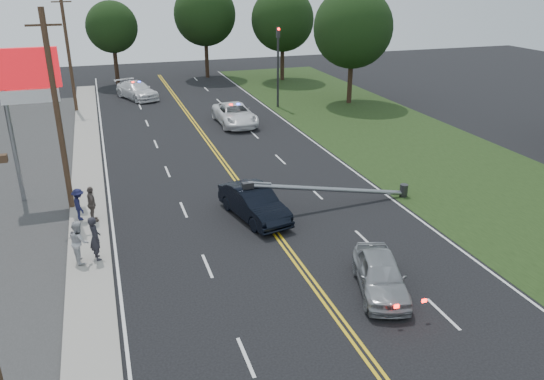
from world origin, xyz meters
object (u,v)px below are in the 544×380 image
object	(u,v)px
fallen_streetlight	(339,189)
utility_pole_far	(69,53)
waiting_sedan	(381,275)
bystander_b	(79,241)
bystander_d	(92,204)
emergency_a	(235,114)
traffic_signal	(278,60)
emergency_b	(137,90)
utility_pole_mid	(57,113)
pylon_sign	(29,88)
bystander_c	(79,204)
crashed_sedan	(254,203)
bystander_a	(95,238)

from	to	relation	value
fallen_streetlight	utility_pole_far	xyz separation A→B (m)	(-13.39, 26.00, 4.17)
waiting_sedan	bystander_b	distance (m)	12.38
bystander_d	fallen_streetlight	bearing A→B (deg)	-109.32
bystander_b	bystander_d	size ratio (longest dim) A/B	1.03
bystander_d	emergency_a	bearing A→B (deg)	-46.61
fallen_streetlight	utility_pole_far	size ratio (longest dim) A/B	0.94
waiting_sedan	bystander_d	bearing A→B (deg)	154.33
traffic_signal	waiting_sedan	bearing A→B (deg)	-101.43
waiting_sedan	emergency_b	xyz separation A→B (m)	(-5.86, 37.51, 0.09)
utility_pole_mid	emergency_a	bearing A→B (deg)	47.64
pylon_sign	traffic_signal	distance (m)	24.75
pylon_sign	emergency_a	world-z (taller)	pylon_sign
bystander_b	bystander_c	distance (m)	4.32
pylon_sign	bystander_c	bearing A→B (deg)	-65.15
bystander_b	bystander_d	xyz separation A→B (m)	(0.55, 3.92, -0.03)
emergency_b	bystander_c	xyz separation A→B (m)	(-5.13, -27.39, 0.11)
crashed_sedan	bystander_b	world-z (taller)	bystander_b
pylon_sign	bystander_b	size ratio (longest dim) A/B	4.28
fallen_streetlight	bystander_c	xyz separation A→B (m)	(-12.92, 2.19, 0.01)
utility_pole_mid	bystander_d	xyz separation A→B (m)	(1.07, -2.21, -4.06)
utility_pole_far	traffic_signal	bearing A→B (deg)	-12.89
utility_pole_far	waiting_sedan	distance (m)	36.07
pylon_sign	waiting_sedan	size ratio (longest dim) A/B	1.88
bystander_a	waiting_sedan	bearing A→B (deg)	-133.89
bystander_c	bystander_d	world-z (taller)	bystander_d
emergency_a	bystander_d	xyz separation A→B (m)	(-11.22, -15.68, 0.20)
emergency_b	bystander_c	bearing A→B (deg)	-122.93
fallen_streetlight	waiting_sedan	xyz separation A→B (m)	(-1.94, -7.93, -0.19)
utility_pole_far	crashed_sedan	size ratio (longest dim) A/B	2.05
bystander_b	emergency_b	bearing A→B (deg)	-21.74
pylon_sign	utility_pole_far	size ratio (longest dim) A/B	0.80
utility_pole_mid	bystander_b	size ratio (longest dim) A/B	5.35
pylon_sign	traffic_signal	size ratio (longest dim) A/B	1.13
crashed_sedan	bystander_b	distance (m)	8.47
bystander_a	emergency_b	bearing A→B (deg)	-22.39
fallen_streetlight	waiting_sedan	bearing A→B (deg)	-103.75
fallen_streetlight	bystander_a	size ratio (longest dim) A/B	4.80
fallen_streetlight	bystander_a	distance (m)	12.41
pylon_sign	bystander_d	world-z (taller)	pylon_sign
fallen_streetlight	emergency_a	distance (m)	17.51
fallen_streetlight	bystander_b	bearing A→B (deg)	-170.61
traffic_signal	emergency_b	size ratio (longest dim) A/B	1.25
bystander_c	bystander_d	distance (m)	0.73
traffic_signal	bystander_b	world-z (taller)	traffic_signal
pylon_sign	emergency_b	distance (m)	25.11
waiting_sedan	bystander_d	size ratio (longest dim) A/B	2.36
fallen_streetlight	emergency_a	xyz separation A→B (m)	(-1.10, 17.48, -0.10)
pylon_sign	utility_pole_mid	size ratio (longest dim) A/B	0.80
crashed_sedan	bystander_c	size ratio (longest dim) A/B	3.02
traffic_signal	bystander_a	size ratio (longest dim) A/B	3.61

